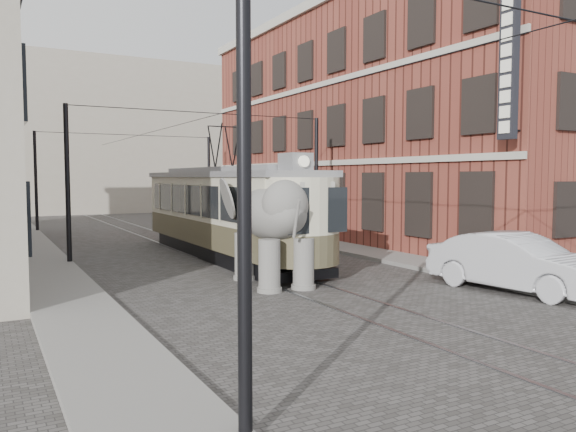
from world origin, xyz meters
TOP-DOWN VIEW (x-y plane):
  - ground at (0.00, 0.00)m, footprint 120.00×120.00m
  - tram_rails at (0.00, 0.00)m, footprint 1.54×80.00m
  - sidewalk_right at (6.00, 0.00)m, footprint 2.00×60.00m
  - sidewalk_left at (-6.50, 0.00)m, footprint 2.00×60.00m
  - brick_building at (11.00, 9.00)m, footprint 8.00×26.00m
  - distant_block at (0.00, 40.00)m, footprint 28.00×10.00m
  - catenary at (-0.20, 5.00)m, footprint 11.00×30.20m
  - tram at (0.33, 5.27)m, footprint 2.89×13.62m
  - elephant at (-0.60, -0.93)m, footprint 3.47×5.74m
  - parked_car at (5.05, -5.29)m, footprint 2.54×5.32m

SIDE VIEW (x-z plane):
  - ground at x=0.00m, z-range 0.00..0.00m
  - tram_rails at x=0.00m, z-range 0.00..0.02m
  - sidewalk_right at x=6.00m, z-range 0.00..0.15m
  - sidewalk_left at x=-6.50m, z-range 0.00..0.15m
  - parked_car at x=5.05m, z-range 0.00..1.68m
  - elephant at x=-0.60m, z-range 0.00..3.38m
  - tram at x=0.33m, z-range 0.00..5.40m
  - catenary at x=-0.20m, z-range 0.00..6.00m
  - brick_building at x=11.00m, z-range 0.00..12.00m
  - distant_block at x=0.00m, z-range 0.00..14.00m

